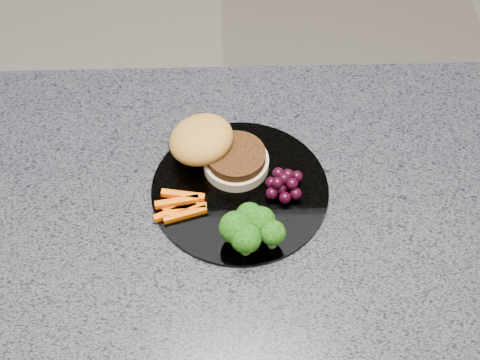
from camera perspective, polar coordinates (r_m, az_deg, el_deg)
name	(u,v)px	position (r m, az deg, el deg)	size (l,w,h in m)	color
island_cabinet	(226,345)	(1.37, -1.23, -13.87)	(1.20, 0.60, 0.86)	brown
countertop	(220,219)	(0.98, -1.68, -3.37)	(1.20, 0.60, 0.04)	#484750
plate	(240,189)	(0.98, 0.00, -0.81)	(0.26, 0.26, 0.01)	white
burger	(214,149)	(0.99, -2.27, 2.68)	(0.18, 0.15, 0.05)	beige
carrot_sticks	(181,205)	(0.95, -5.06, -2.16)	(0.08, 0.05, 0.02)	#F65F04
broccoli	(250,228)	(0.90, 0.87, -4.09)	(0.09, 0.08, 0.06)	#55822F
grape_bunch	(284,184)	(0.97, 3.81, -0.32)	(0.06, 0.06, 0.03)	black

